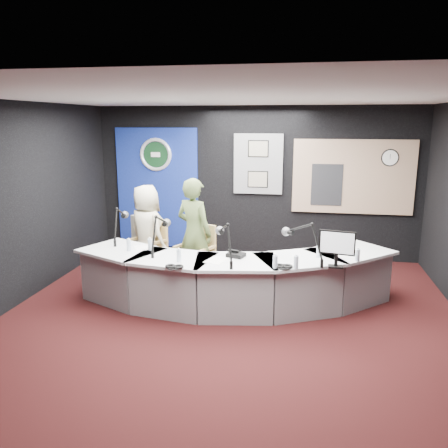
% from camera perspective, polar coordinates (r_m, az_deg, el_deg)
% --- Properties ---
extents(ground, '(6.00, 6.00, 0.00)m').
position_cam_1_polar(ground, '(5.94, 0.55, -12.23)').
color(ground, black).
rests_on(ground, ground).
extents(ceiling, '(6.00, 6.00, 0.02)m').
position_cam_1_polar(ceiling, '(5.38, 0.62, 15.88)').
color(ceiling, silver).
rests_on(ceiling, ground).
extents(wall_back, '(6.00, 0.02, 2.80)m').
position_cam_1_polar(wall_back, '(8.42, 4.00, 5.26)').
color(wall_back, black).
rests_on(wall_back, ground).
extents(wall_front, '(6.00, 0.02, 2.80)m').
position_cam_1_polar(wall_front, '(2.71, -10.28, -11.87)').
color(wall_front, black).
rests_on(wall_front, ground).
extents(wall_left, '(0.02, 6.00, 2.80)m').
position_cam_1_polar(wall_left, '(6.67, -25.77, 1.94)').
color(wall_left, black).
rests_on(wall_left, ground).
extents(broadcast_desk, '(4.50, 1.90, 0.75)m').
position_cam_1_polar(broadcast_desk, '(6.30, 0.95, -7.00)').
color(broadcast_desk, silver).
rests_on(broadcast_desk, ground).
extents(backdrop_panel, '(1.60, 0.05, 2.30)m').
position_cam_1_polar(backdrop_panel, '(8.82, -8.45, 4.52)').
color(backdrop_panel, navy).
rests_on(backdrop_panel, wall_back).
extents(agency_seal, '(0.63, 0.07, 0.63)m').
position_cam_1_polar(agency_seal, '(8.71, -8.67, 8.71)').
color(agency_seal, silver).
rests_on(agency_seal, backdrop_panel).
extents(seal_center, '(0.48, 0.01, 0.48)m').
position_cam_1_polar(seal_center, '(8.71, -8.66, 8.71)').
color(seal_center, black).
rests_on(seal_center, backdrop_panel).
extents(pinboard, '(0.90, 0.04, 1.10)m').
position_cam_1_polar(pinboard, '(8.34, 4.36, 7.60)').
color(pinboard, slate).
rests_on(pinboard, wall_back).
extents(framed_photo_upper, '(0.34, 0.02, 0.27)m').
position_cam_1_polar(framed_photo_upper, '(8.29, 4.37, 9.51)').
color(framed_photo_upper, '#7B7159').
rests_on(framed_photo_upper, pinboard).
extents(framed_photo_lower, '(0.34, 0.02, 0.27)m').
position_cam_1_polar(framed_photo_lower, '(8.35, 4.30, 5.67)').
color(framed_photo_lower, '#7B7159').
rests_on(framed_photo_lower, pinboard).
extents(booth_window_frame, '(2.12, 0.06, 1.32)m').
position_cam_1_polar(booth_window_frame, '(8.37, 16.05, 5.77)').
color(booth_window_frame, '#9D7C62').
rests_on(booth_window_frame, wall_back).
extents(booth_glow, '(2.00, 0.02, 1.20)m').
position_cam_1_polar(booth_glow, '(8.36, 16.06, 5.77)').
color(booth_glow, '#FFDFA1').
rests_on(booth_glow, booth_window_frame).
extents(equipment_rack, '(0.55, 0.02, 0.75)m').
position_cam_1_polar(equipment_rack, '(8.32, 12.92, 4.87)').
color(equipment_rack, black).
rests_on(equipment_rack, booth_window_frame).
extents(wall_clock, '(0.28, 0.01, 0.28)m').
position_cam_1_polar(wall_clock, '(8.39, 20.34, 7.90)').
color(wall_clock, white).
rests_on(wall_clock, booth_window_frame).
extents(armchair_left, '(0.73, 0.73, 0.94)m').
position_cam_1_polar(armchair_left, '(7.45, -9.68, -3.24)').
color(armchair_left, tan).
rests_on(armchair_left, ground).
extents(armchair_right, '(0.68, 0.68, 0.90)m').
position_cam_1_polar(armchair_right, '(6.98, -3.76, -4.35)').
color(armchair_right, tan).
rests_on(armchair_right, ground).
extents(draped_jacket, '(0.48, 0.35, 0.70)m').
position_cam_1_polar(draped_jacket, '(7.66, -10.26, -1.65)').
color(draped_jacket, '#6D6A5C').
rests_on(draped_jacket, armchair_left).
extents(person_man, '(0.90, 0.82, 1.54)m').
position_cam_1_polar(person_man, '(7.38, -9.77, -1.00)').
color(person_man, beige).
rests_on(person_man, ground).
extents(person_woman, '(0.73, 0.63, 1.70)m').
position_cam_1_polar(person_woman, '(6.87, -3.81, -1.17)').
color(person_woman, '#4D5E31').
rests_on(person_woman, ground).
extents(computer_monitor, '(0.45, 0.11, 0.31)m').
position_cam_1_polar(computer_monitor, '(5.68, 14.16, -2.29)').
color(computer_monitor, black).
rests_on(computer_monitor, broadcast_desk).
extents(desk_phone, '(0.27, 0.24, 0.06)m').
position_cam_1_polar(desk_phone, '(6.02, 1.53, -3.95)').
color(desk_phone, black).
rests_on(desk_phone, broadcast_desk).
extents(headphones_near, '(0.24, 0.24, 0.04)m').
position_cam_1_polar(headphones_near, '(5.64, 7.54, -5.33)').
color(headphones_near, black).
rests_on(headphones_near, broadcast_desk).
extents(headphones_far, '(0.21, 0.21, 0.03)m').
position_cam_1_polar(headphones_far, '(5.61, -6.32, -5.40)').
color(headphones_far, black).
rests_on(headphones_far, broadcast_desk).
extents(paper_stack, '(0.30, 0.34, 0.00)m').
position_cam_1_polar(paper_stack, '(6.55, -10.43, -2.97)').
color(paper_stack, white).
rests_on(paper_stack, broadcast_desk).
extents(notepad, '(0.31, 0.37, 0.00)m').
position_cam_1_polar(notepad, '(5.87, -0.98, -4.62)').
color(notepad, white).
rests_on(notepad, broadcast_desk).
extents(boom_mic_a, '(0.21, 0.73, 0.60)m').
position_cam_1_polar(boom_mic_a, '(6.92, -13.10, 0.30)').
color(boom_mic_a, black).
rests_on(boom_mic_a, broadcast_desk).
extents(boom_mic_b, '(0.16, 0.74, 0.60)m').
position_cam_1_polar(boom_mic_b, '(6.26, -8.17, -0.81)').
color(boom_mic_b, black).
rests_on(boom_mic_b, broadcast_desk).
extents(boom_mic_c, '(0.37, 0.69, 0.60)m').
position_cam_1_polar(boom_mic_c, '(5.74, 0.16, -1.94)').
color(boom_mic_c, black).
rests_on(boom_mic_c, broadcast_desk).
extents(boom_mic_d, '(0.59, 0.53, 0.60)m').
position_cam_1_polar(boom_mic_d, '(5.83, 10.07, -1.90)').
color(boom_mic_d, black).
rests_on(boom_mic_d, broadcast_desk).
extents(water_bottles, '(3.16, 0.62, 0.18)m').
position_cam_1_polar(water_bottles, '(5.89, 1.66, -3.66)').
color(water_bottles, silver).
rests_on(water_bottles, broadcast_desk).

